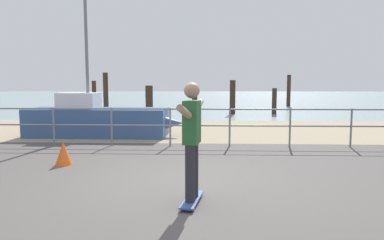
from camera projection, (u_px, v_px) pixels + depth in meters
ground_plane at (175, 206)px, 4.96m from camera, size 24.00×10.00×0.04m
beach_strip at (194, 130)px, 12.91m from camera, size 24.00×6.00×0.04m
sea_surface at (202, 97)px, 40.73m from camera, size 72.00×50.00×0.04m
railing_fence at (141, 121)px, 9.51m from camera, size 14.42×0.05×1.05m
sailboat at (103, 120)px, 11.31m from camera, size 4.97×1.48×4.93m
skateboard at (192, 200)px, 5.03m from camera, size 0.33×0.82×0.08m
skateboarder at (192, 134)px, 4.93m from camera, size 0.32×1.44×1.65m
groyne_post_0 at (94, 94)px, 23.72m from camera, size 0.29×0.29×1.83m
groyne_post_1 at (106, 94)px, 18.59m from camera, size 0.26×0.26×2.23m
groyne_post_2 at (149, 100)px, 18.91m from camera, size 0.39×0.39×1.55m
groyne_post_3 at (195, 96)px, 25.02m from camera, size 0.39×0.39×1.53m
groyne_post_4 at (233, 97)px, 19.01m from camera, size 0.31×0.31×1.84m
groyne_post_5 at (274, 101)px, 18.93m from camera, size 0.25×0.25×1.41m
groyne_post_6 at (289, 91)px, 25.20m from camera, size 0.27×0.27×2.25m
traffic_cone at (64, 154)px, 7.36m from camera, size 0.36×0.36×0.50m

